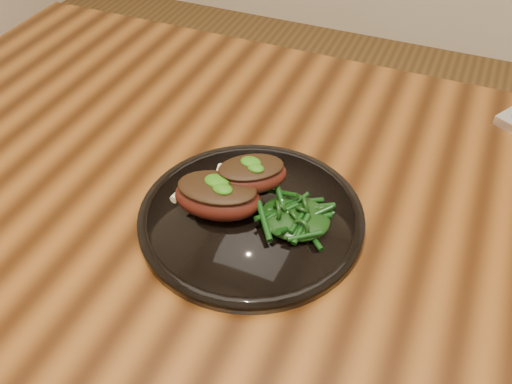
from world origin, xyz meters
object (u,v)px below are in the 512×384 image
Objects in this scene: desk at (371,273)px; greens_heap at (295,214)px; lamb_chop_front at (217,195)px; plate at (251,217)px.

desk is 18.21× the size of greens_heap.
desk is 13.36× the size of lamb_chop_front.
desk is 0.19m from plate.
plate is (-0.15, -0.05, 0.09)m from desk.
lamb_chop_front is at bearing -171.17° from greens_heap.
lamb_chop_front reaches higher than plate.
lamb_chop_front is 0.10m from greens_heap.
plate reaches higher than desk.
plate is at bearing -174.81° from greens_heap.
plate is 2.37× the size of lamb_chop_front.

